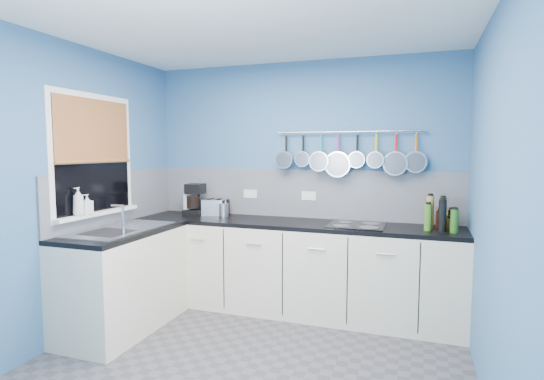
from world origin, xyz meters
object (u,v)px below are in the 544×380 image
Objects in this scene: soap_bottle_b at (87,204)px; soap_bottle_a at (78,201)px; toaster at (215,207)px; hob at (356,225)px; paper_towel at (188,204)px; coffee_maker at (195,200)px; canister at (224,210)px.

soap_bottle_a is at bearing -90.00° from soap_bottle_b.
hob is at bearing -22.42° from toaster.
soap_bottle_a is 1.00× the size of paper_towel.
soap_bottle_a is 1.29m from coffee_maker.
soap_bottle_a is 1.39× the size of soap_bottle_b.
soap_bottle_b is at bearing -134.09° from toaster.
soap_bottle_b is at bearing -124.49° from canister.
soap_bottle_a reaches higher than canister.
coffee_maker is (0.09, -0.01, 0.05)m from paper_towel.
soap_bottle_b reaches higher than canister.
coffee_maker is 1.28× the size of toaster.
toaster is (0.62, 1.18, -0.15)m from soap_bottle_b.
toaster is 1.85× the size of canister.
soap_bottle_b is 1.35m from toaster.
soap_bottle_b reaches higher than hob.
soap_bottle_a is at bearing -152.70° from hob.
coffee_maker is at bearing 69.49° from soap_bottle_b.
paper_towel is at bearing 178.06° from canister.
canister is (0.35, -0.00, -0.10)m from coffee_maker.
soap_bottle_a is at bearing -132.25° from toaster.
soap_bottle_b reaches higher than paper_towel.
hob is at bearing 27.30° from soap_bottle_a.
hob is at bearing -7.61° from coffee_maker.
soap_bottle_a is 1.67× the size of canister.
soap_bottle_a reaches higher than paper_towel.
paper_towel is 0.91× the size of toaster.
hob is at bearing -3.36° from paper_towel.
soap_bottle_a is at bearing -104.99° from paper_towel.
coffee_maker reaches higher than hob.
toaster is at bearing 173.88° from hob.
toaster is at bearing 62.21° from soap_bottle_b.
paper_towel reaches higher than canister.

